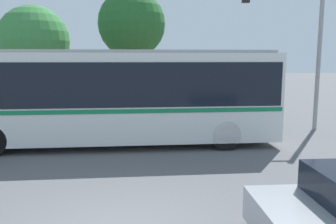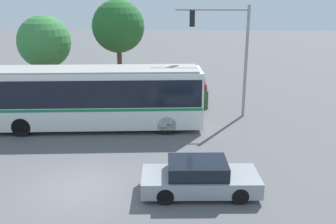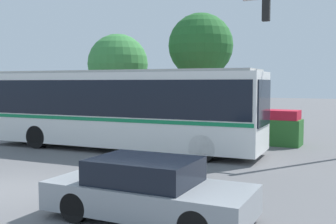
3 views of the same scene
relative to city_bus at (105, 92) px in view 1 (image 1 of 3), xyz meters
The scene contains 5 objects.
city_bus is the anchor object (origin of this frame).
traffic_light_pole 8.49m from the city_bus, 17.65° to the left, with size 4.27×0.24×6.59m.
flowering_hedge 4.75m from the city_bus, 73.57° to the left, with size 10.76×1.22×1.61m.
street_tree_left 8.29m from the city_bus, 125.30° to the left, with size 3.69×3.69×5.83m.
street_tree_centre 8.19m from the city_bus, 86.71° to the left, with size 3.73×3.73×6.86m.
Camera 1 is at (0.74, -5.62, 3.08)m, focal length 37.59 mm.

